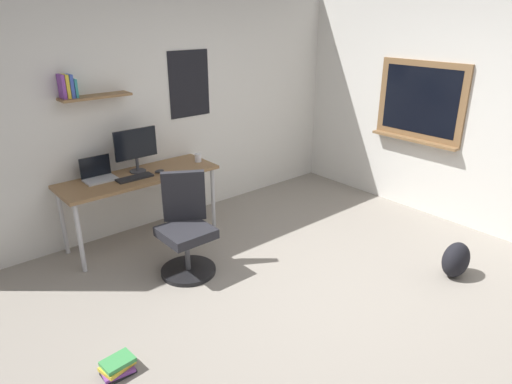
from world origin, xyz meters
name	(u,v)px	position (x,y,z in m)	size (l,w,h in m)	color
ground_plane	(323,305)	(0.00, 0.00, 0.00)	(5.20, 5.20, 0.00)	gray
wall_back	(166,108)	(0.00, 2.45, 1.30)	(5.00, 0.30, 2.60)	silver
wall_right	(482,114)	(2.45, 0.03, 1.30)	(0.22, 5.00, 2.60)	silver
desk	(140,182)	(-0.58, 2.08, 0.67)	(1.63, 0.58, 0.74)	olive
office_chair	(186,231)	(-0.56, 1.24, 0.41)	(0.55, 0.56, 0.95)	black
laptop	(98,174)	(-0.95, 2.22, 0.80)	(0.31, 0.21, 0.23)	#ADAFB5
monitor_primary	(136,147)	(-0.54, 2.17, 1.01)	(0.46, 0.17, 0.46)	#38383D
keyboard	(135,178)	(-0.66, 2.01, 0.75)	(0.37, 0.13, 0.02)	black
computer_mouse	(159,171)	(-0.38, 2.01, 0.76)	(0.10, 0.06, 0.03)	#262628
coffee_mug	(198,158)	(0.14, 2.06, 0.79)	(0.08, 0.08, 0.09)	silver
backpack	(456,260)	(1.29, -0.48, 0.17)	(0.32, 0.22, 0.34)	black
book_stack_on_floor	(118,367)	(-1.66, 0.40, 0.05)	(0.24, 0.19, 0.11)	black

